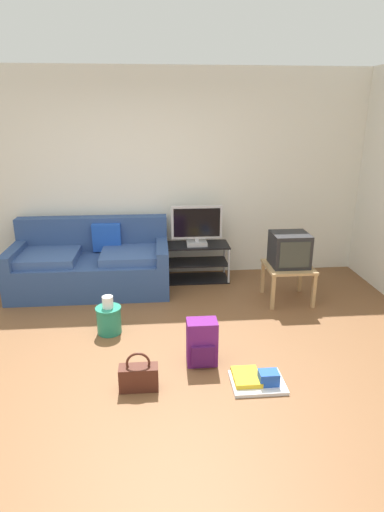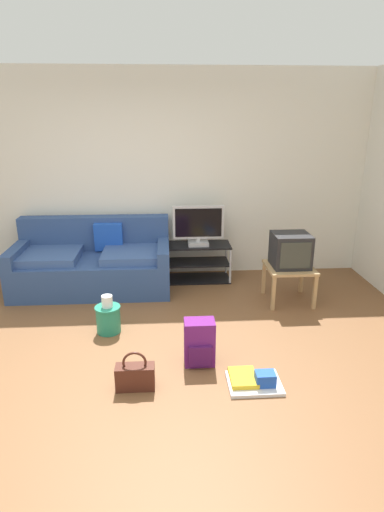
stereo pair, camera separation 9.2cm
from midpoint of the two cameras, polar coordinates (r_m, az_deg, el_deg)
name	(u,v)px [view 2 (the right image)]	position (r m, az deg, el deg)	size (l,w,h in m)	color
ground_plane	(133,372)	(3.81, -7.33, -15.39)	(9.00, 9.80, 0.02)	brown
wall_back	(141,176)	(5.66, -6.46, 10.80)	(9.00, 0.10, 2.70)	silver
couch	(94,264)	(5.45, -12.83, -1.02)	(1.93, 0.93, 0.86)	navy
tv_stand	(198,262)	(5.59, 1.29, -0.84)	(0.85, 0.41, 0.49)	black
flat_tv	(198,226)	(5.42, 1.35, 4.12)	(0.66, 0.22, 0.52)	#B2B2B7
side_table	(289,272)	(5.05, 13.64, -2.08)	(0.54, 0.54, 0.44)	tan
crt_tv	(291,250)	(4.98, 13.82, 0.78)	(0.42, 0.40, 0.39)	#232326
backpack	(199,343)	(3.78, 1.73, -11.73)	(0.27, 0.26, 0.42)	#661E70
handbag	(135,376)	(3.54, -7.00, -15.93)	(0.32, 0.13, 0.34)	#4C2319
cleaning_bucket	(108,317)	(4.37, -10.78, -8.18)	(0.26, 0.26, 0.40)	#238466
floor_tray	(254,381)	(3.63, 9.16, -16.45)	(0.44, 0.35, 0.14)	silver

